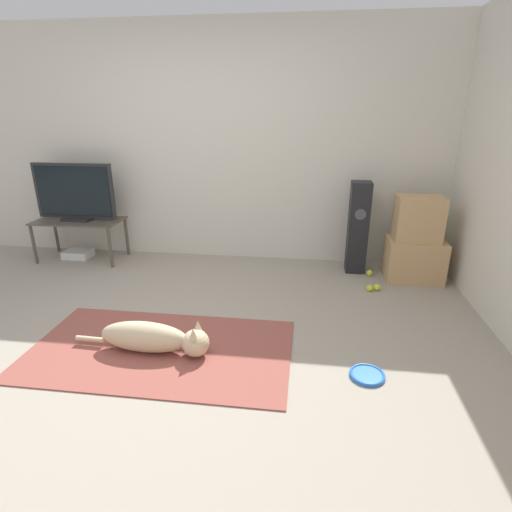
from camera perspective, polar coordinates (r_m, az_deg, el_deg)
name	(u,v)px	position (r m, az deg, el deg)	size (l,w,h in m)	color
ground_plane	(154,351)	(3.08, -14.30, -13.08)	(12.00, 12.00, 0.00)	#9E9384
wall_back	(214,146)	(4.61, -6.07, 15.30)	(8.00, 0.06, 2.55)	beige
area_rug	(161,349)	(3.09, -13.48, -12.85)	(1.91, 1.05, 0.01)	#934C42
dog	(155,338)	(3.01, -14.25, -11.27)	(1.02, 0.22, 0.25)	beige
frisbee	(367,375)	(2.85, 15.59, -16.03)	(0.23, 0.23, 0.03)	blue
cardboard_box_lower	(414,260)	(4.39, 21.63, -0.52)	(0.56, 0.38, 0.43)	tan
cardboard_box_upper	(418,219)	(4.27, 22.19, 4.97)	(0.44, 0.29, 0.44)	tan
floor_speaker	(358,228)	(4.35, 14.36, 3.92)	(0.20, 0.21, 0.97)	black
tv_stand	(79,225)	(5.02, -23.94, 4.09)	(0.97, 0.48, 0.47)	brown
tv	(74,193)	(4.95, -24.53, 8.22)	(0.92, 0.20, 0.64)	#232326
tennis_ball_by_boxes	(370,288)	(4.03, 15.93, -4.43)	(0.07, 0.07, 0.07)	#C6E033
tennis_ball_near_speaker	(370,273)	(4.40, 15.93, -2.33)	(0.07, 0.07, 0.07)	#C6E033
tennis_ball_loose_on_carpet	(377,287)	(4.07, 16.89, -4.30)	(0.07, 0.07, 0.07)	#C6E033
game_console	(78,254)	(5.20, -24.07, 0.27)	(0.30, 0.23, 0.09)	white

